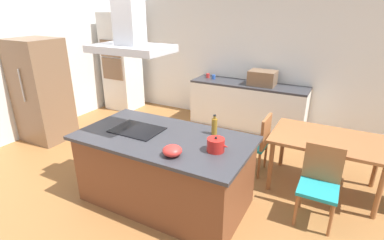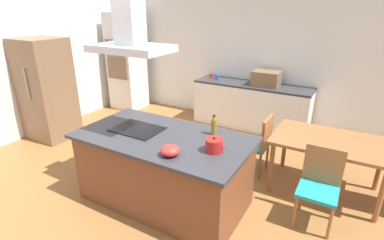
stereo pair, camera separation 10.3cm
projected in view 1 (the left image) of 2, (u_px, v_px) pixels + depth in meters
The scene contains 18 objects.
ground at pixel (214, 152), 5.01m from camera, with size 16.00×16.00×0.00m, color #936033.
wall_back at pixel (251, 57), 5.95m from camera, with size 7.20×0.10×2.70m, color white.
wall_left at pixel (41, 60), 5.62m from camera, with size 0.10×8.80×2.70m, color white.
kitchen_island at pixel (165, 169), 3.61m from camera, with size 2.08×1.12×0.90m.
cooktop at pixel (137, 130), 3.62m from camera, with size 0.60×0.44×0.01m, color black.
tea_kettle at pixel (216, 145), 3.08m from camera, with size 0.24×0.19×0.17m.
olive_oil_bottle at pixel (214, 126), 3.47m from camera, with size 0.07×0.07×0.24m.
mixing_bowl at pixel (172, 151), 2.99m from camera, with size 0.20×0.20×0.11m, color red.
back_counter at pixel (247, 105), 5.93m from camera, with size 2.28×0.62×0.90m.
countertop_microwave at pixel (262, 78), 5.60m from camera, with size 0.50×0.38×0.28m, color brown.
coffee_mug_red at pixel (208, 76), 6.21m from camera, with size 0.08×0.08×0.09m, color red.
coffee_mug_blue at pixel (214, 77), 6.09m from camera, with size 0.08×0.08×0.09m, color #2D56B2.
wall_oven_stack at pixel (122, 62), 6.82m from camera, with size 0.70×0.66×2.20m.
refrigerator at pixel (42, 91), 5.23m from camera, with size 0.80×0.73×1.82m.
dining_table at pixel (328, 144), 3.79m from camera, with size 1.40×0.90×0.75m.
chair_facing_island at pixel (320, 179), 3.30m from camera, with size 0.42×0.42×0.89m.
chair_at_left_end at pixel (258, 141), 4.25m from camera, with size 0.42×0.42×0.89m.
range_hood at pixel (130, 29), 3.18m from camera, with size 0.90×0.55×0.78m.
Camera 1 is at (1.78, -2.61, 2.34)m, focal length 27.44 mm.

